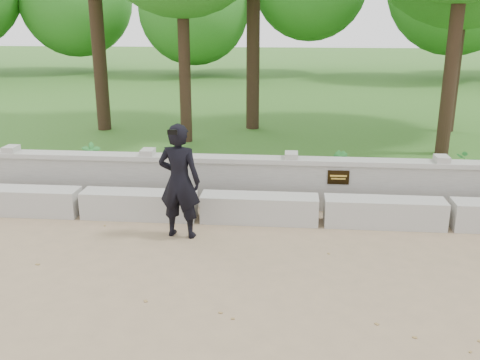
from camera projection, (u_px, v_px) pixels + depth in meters
The scene contains 8 objects.
ground at pixel (328, 278), 6.88m from camera, with size 80.00×80.00×0.00m, color #927859.
lawn at pixel (304, 101), 20.16m from camera, with size 40.00×22.00×0.25m, color #35671C.
concrete_bench at pixel (321, 210), 8.62m from camera, with size 11.90×0.45×0.45m.
parapet_wall at pixel (320, 183), 9.21m from camera, with size 12.50×0.35×0.90m.
man_main at pixel (179, 181), 7.95m from camera, with size 0.69×0.62×1.75m.
shrub_a at pixel (92, 160), 10.22m from camera, with size 0.35×0.24×0.67m, color #297B30.
shrub_b at pixel (340, 168), 9.82m from camera, with size 0.33×0.27×0.61m, color #297B30.
shrub_c at pixel (471, 171), 9.61m from camera, with size 0.55×0.47×0.61m, color #297B30.
Camera 1 is at (-0.57, -6.27, 3.25)m, focal length 40.00 mm.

